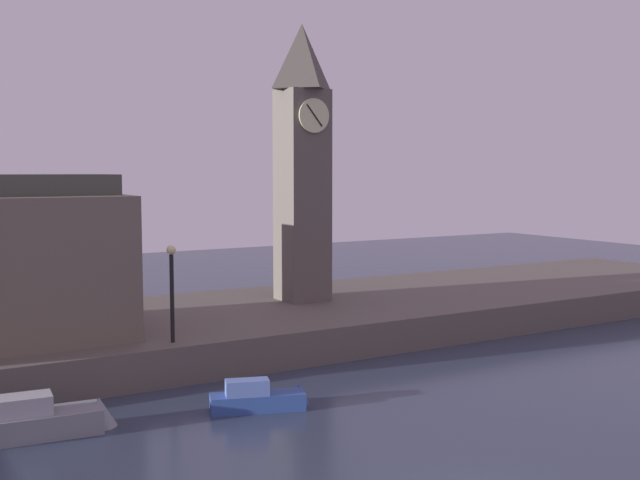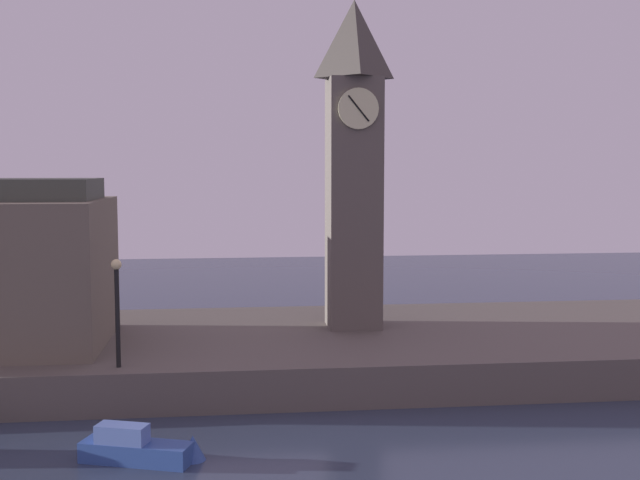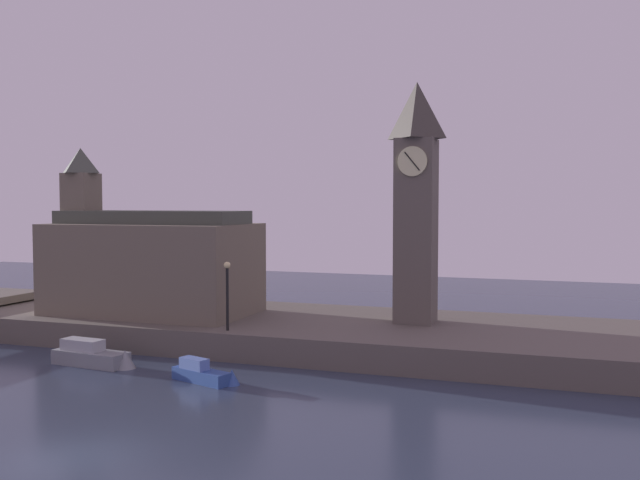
% 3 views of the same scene
% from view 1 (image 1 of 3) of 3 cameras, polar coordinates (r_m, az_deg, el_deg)
% --- Properties ---
extents(far_embankment, '(70.00, 12.00, 1.50)m').
position_cam_1_polar(far_embankment, '(35.61, -10.59, -6.72)').
color(far_embankment, '#5B544C').
rests_on(far_embankment, ground).
extents(clock_tower, '(2.40, 2.44, 13.71)m').
position_cam_1_polar(clock_tower, '(38.64, -1.32, 6.03)').
color(clock_tower, '#5B544C').
rests_on(clock_tower, far_embankment).
extents(streetlamp, '(0.36, 0.36, 3.72)m').
position_cam_1_polar(streetlamp, '(29.76, -10.90, -3.03)').
color(streetlamp, black).
rests_on(streetlamp, far_embankment).
extents(boat_cruiser_grey, '(4.85, 1.73, 1.44)m').
position_cam_1_polar(boat_cruiser_grey, '(25.43, -19.79, -12.38)').
color(boat_cruiser_grey, gray).
rests_on(boat_cruiser_grey, ground).
extents(boat_tour_blue, '(3.73, 1.86, 1.18)m').
position_cam_1_polar(boat_tour_blue, '(26.56, -4.16, -11.56)').
color(boat_tour_blue, '#2D4C93').
rests_on(boat_tour_blue, ground).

